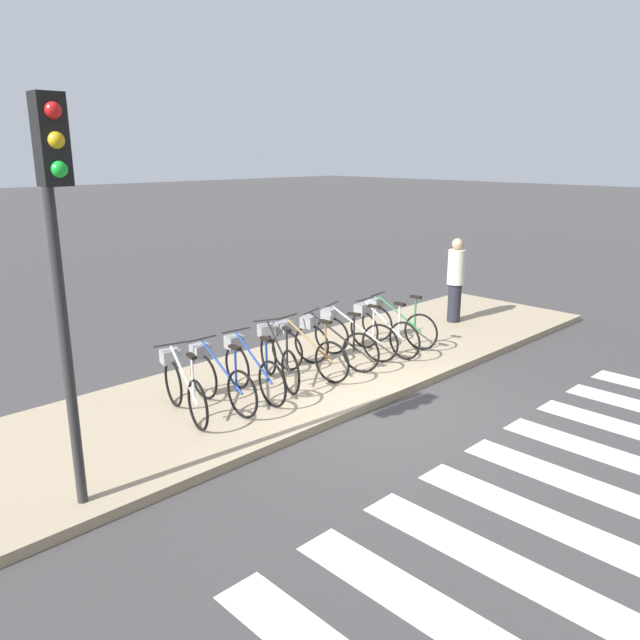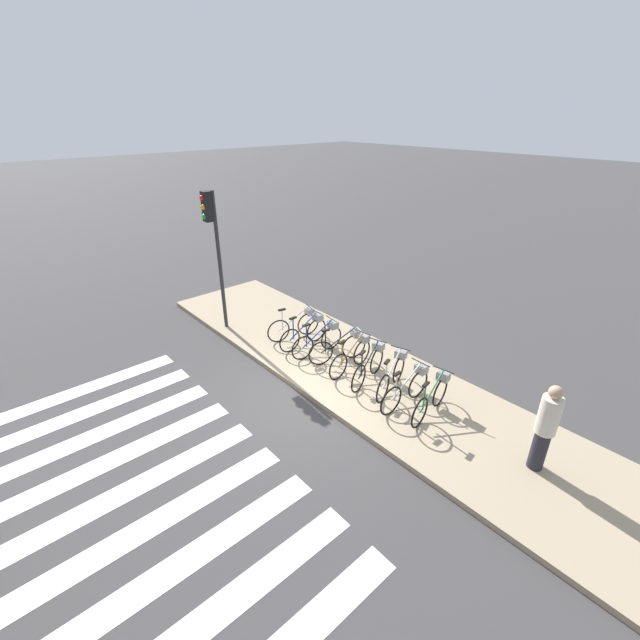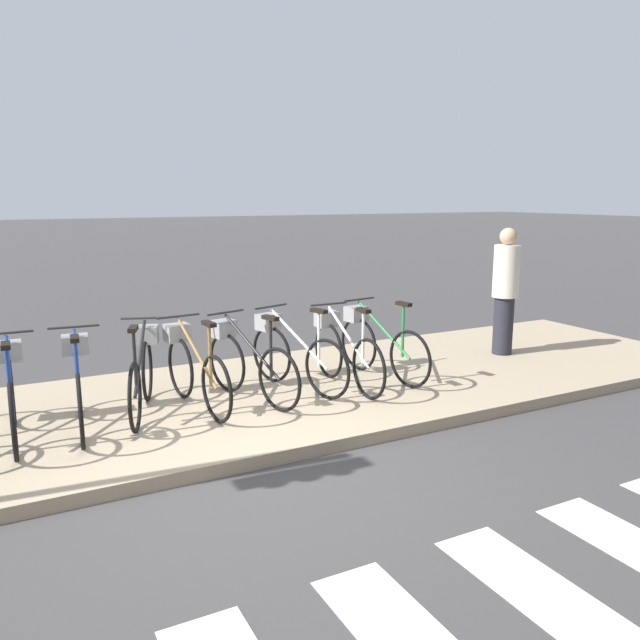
# 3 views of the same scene
# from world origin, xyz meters

# --- Properties ---
(ground_plane) EXTENTS (120.00, 120.00, 0.00)m
(ground_plane) POSITION_xyz_m (0.00, 0.00, 0.00)
(ground_plane) COLOR #423F3F
(sidewalk) EXTENTS (13.18, 3.05, 0.12)m
(sidewalk) POSITION_xyz_m (0.00, 1.52, 0.06)
(sidewalk) COLOR tan
(sidewalk) RESTS_ON ground_plane
(parked_bicycle_1) EXTENTS (0.46, 1.53, 0.94)m
(parked_bicycle_1) POSITION_xyz_m (-1.66, 1.38, 0.54)
(parked_bicycle_1) COLOR black
(parked_bicycle_1) RESTS_ON sidewalk
(parked_bicycle_2) EXTENTS (0.46, 1.53, 0.94)m
(parked_bicycle_2) POSITION_xyz_m (-1.11, 1.38, 0.54)
(parked_bicycle_2) COLOR black
(parked_bicycle_2) RESTS_ON sidewalk
(parked_bicycle_3) EXTENTS (0.64, 1.46, 0.94)m
(parked_bicycle_3) POSITION_xyz_m (-0.50, 1.52, 0.54)
(parked_bicycle_3) COLOR black
(parked_bicycle_3) RESTS_ON sidewalk
(parked_bicycle_4) EXTENTS (0.46, 1.53, 0.94)m
(parked_bicycle_4) POSITION_xyz_m (-0.02, 1.45, 0.54)
(parked_bicycle_4) COLOR black
(parked_bicycle_4) RESTS_ON sidewalk
(parked_bicycle_5) EXTENTS (0.57, 1.49, 0.94)m
(parked_bicycle_5) POSITION_xyz_m (0.54, 1.43, 0.54)
(parked_bicycle_5) COLOR black
(parked_bicycle_5) RESTS_ON sidewalk
(parked_bicycle_6) EXTENTS (0.60, 1.47, 0.94)m
(parked_bicycle_6) POSITION_xyz_m (1.12, 1.54, 0.54)
(parked_bicycle_6) COLOR black
(parked_bicycle_6) RESTS_ON sidewalk
(parked_bicycle_7) EXTENTS (0.46, 1.53, 0.94)m
(parked_bicycle_7) POSITION_xyz_m (1.67, 1.37, 0.54)
(parked_bicycle_7) COLOR black
(parked_bicycle_7) RESTS_ON sidewalk
(parked_bicycle_8) EXTENTS (0.46, 1.52, 0.94)m
(parked_bicycle_8) POSITION_xyz_m (2.20, 1.49, 0.54)
(parked_bicycle_8) COLOR black
(parked_bicycle_8) RESTS_ON sidewalk
(pedestrian) EXTENTS (0.34, 0.34, 1.68)m
(pedestrian) POSITION_xyz_m (4.27, 1.62, 1.00)
(pedestrian) COLOR #23232D
(pedestrian) RESTS_ON sidewalk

